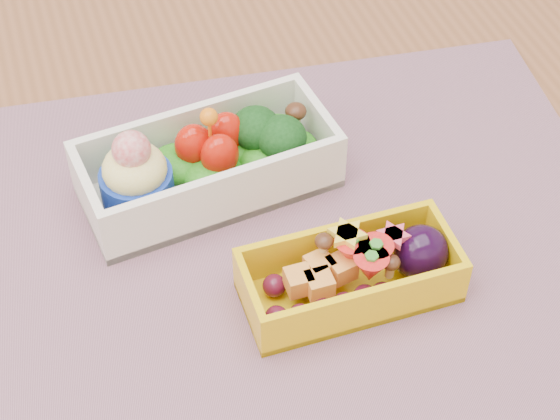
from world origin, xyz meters
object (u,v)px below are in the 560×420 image
object	(u,v)px
bento_white	(207,164)
bento_yellow	(355,273)
table	(305,295)
placemat	(272,252)

from	to	relation	value
bento_white	bento_yellow	size ratio (longest dim) A/B	1.35
table	placemat	world-z (taller)	placemat
placemat	bento_yellow	bearing A→B (deg)	-51.87
placemat	bento_yellow	distance (m)	0.07
table	bento_white	xyz separation A→B (m)	(-0.06, 0.05, 0.13)
bento_yellow	bento_white	bearing A→B (deg)	118.27
placemat	bento_yellow	xyz separation A→B (m)	(0.04, -0.05, 0.02)
bento_yellow	placemat	bearing A→B (deg)	128.13
table	placemat	size ratio (longest dim) A/B	2.25
bento_yellow	table	bearing A→B (deg)	93.87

